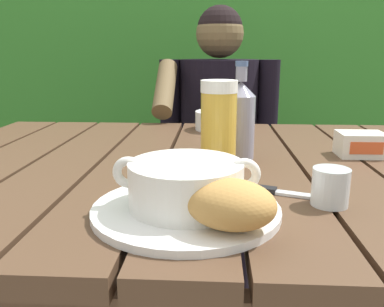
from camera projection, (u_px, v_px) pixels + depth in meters
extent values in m
cube|color=#503725|center=(9.00, 165.00, 0.95)|extent=(0.14, 0.99, 0.04)
cube|color=#503725|center=(71.00, 166.00, 0.94)|extent=(0.14, 0.99, 0.04)
cube|color=#503725|center=(134.00, 167.00, 0.93)|extent=(0.14, 0.99, 0.04)
cube|color=#503725|center=(199.00, 168.00, 0.92)|extent=(0.14, 0.99, 0.04)
cube|color=#503725|center=(264.00, 170.00, 0.91)|extent=(0.14, 0.99, 0.04)
cube|color=#503725|center=(331.00, 171.00, 0.90)|extent=(0.14, 0.99, 0.04)
cube|color=#503725|center=(204.00, 147.00, 1.39)|extent=(1.30, 0.03, 0.08)
cube|color=#503725|center=(34.00, 229.00, 1.49)|extent=(0.06, 0.06, 0.72)
cube|color=#503725|center=(381.00, 237.00, 1.42)|extent=(0.06, 0.06, 0.72)
cube|color=#327829|center=(210.00, 87.00, 2.60)|extent=(4.01, 0.60, 1.56)
cylinder|color=#4C3823|center=(73.00, 115.00, 2.85)|extent=(0.10, 0.10, 1.13)
cylinder|color=#4C3823|center=(170.00, 54.00, 2.71)|extent=(0.10, 0.10, 1.98)
cylinder|color=#4C3823|center=(346.00, 128.00, 2.76)|extent=(0.10, 0.10, 0.98)
sphere|color=#327829|center=(357.00, 16.00, 2.58)|extent=(0.86, 0.86, 0.86)
cylinder|color=brown|center=(272.00, 244.00, 1.68)|extent=(0.04, 0.04, 0.44)
cylinder|color=brown|center=(163.00, 241.00, 1.70)|extent=(0.04, 0.04, 0.44)
cylinder|color=brown|center=(261.00, 206.00, 2.08)|extent=(0.04, 0.04, 0.44)
cylinder|color=brown|center=(173.00, 204.00, 2.11)|extent=(0.04, 0.04, 0.44)
cube|color=brown|center=(217.00, 176.00, 1.84)|extent=(0.50, 0.46, 0.02)
cylinder|color=brown|center=(265.00, 121.00, 1.97)|extent=(0.04, 0.04, 0.46)
cylinder|color=brown|center=(172.00, 120.00, 2.00)|extent=(0.04, 0.04, 0.46)
cube|color=brown|center=(218.00, 134.00, 2.00)|extent=(0.46, 0.02, 0.04)
cube|color=brown|center=(218.00, 112.00, 1.97)|extent=(0.46, 0.02, 0.04)
cube|color=brown|center=(218.00, 88.00, 1.95)|extent=(0.46, 0.02, 0.04)
cylinder|color=black|center=(238.00, 252.00, 1.60)|extent=(0.11, 0.11, 0.45)
cylinder|color=black|center=(239.00, 176.00, 1.62)|extent=(0.13, 0.40, 0.13)
cylinder|color=black|center=(196.00, 251.00, 1.61)|extent=(0.11, 0.11, 0.45)
cylinder|color=black|center=(197.00, 176.00, 1.63)|extent=(0.13, 0.40, 0.13)
cylinder|color=black|center=(218.00, 116.00, 1.67)|extent=(0.32, 0.32, 0.46)
sphere|color=brown|center=(220.00, 34.00, 1.59)|extent=(0.19, 0.19, 0.19)
sphere|color=black|center=(220.00, 29.00, 1.58)|extent=(0.18, 0.18, 0.18)
cylinder|color=black|center=(268.00, 93.00, 1.61)|extent=(0.08, 0.08, 0.26)
cylinder|color=black|center=(170.00, 92.00, 1.63)|extent=(0.08, 0.08, 0.26)
cylinder|color=brown|center=(165.00, 88.00, 1.47)|extent=(0.07, 0.25, 0.21)
cylinder|color=white|center=(186.00, 209.00, 0.62)|extent=(0.29, 0.29, 0.01)
cylinder|color=white|center=(186.00, 184.00, 0.61)|extent=(0.18, 0.18, 0.07)
cylinder|color=#A54625|center=(186.00, 175.00, 0.61)|extent=(0.15, 0.15, 0.01)
torus|color=white|center=(129.00, 172.00, 0.61)|extent=(0.05, 0.01, 0.05)
torus|color=white|center=(244.00, 174.00, 0.60)|extent=(0.05, 0.01, 0.05)
ellipsoid|color=#C08B46|center=(230.00, 204.00, 0.53)|extent=(0.14, 0.12, 0.07)
cylinder|color=gold|center=(218.00, 131.00, 0.85)|extent=(0.08, 0.08, 0.16)
cylinder|color=white|center=(219.00, 86.00, 0.82)|extent=(0.08, 0.08, 0.03)
cylinder|color=gray|center=(240.00, 128.00, 0.92)|extent=(0.07, 0.07, 0.15)
cone|color=gray|center=(241.00, 89.00, 0.90)|extent=(0.07, 0.07, 0.03)
cylinder|color=gray|center=(241.00, 74.00, 0.89)|extent=(0.03, 0.03, 0.03)
cylinder|color=#4A5F8C|center=(242.00, 64.00, 0.89)|extent=(0.03, 0.03, 0.01)
cylinder|color=silver|center=(330.00, 187.00, 0.65)|extent=(0.06, 0.06, 0.06)
cube|color=white|center=(360.00, 144.00, 0.95)|extent=(0.11, 0.08, 0.06)
cube|color=#E2562A|center=(367.00, 148.00, 0.92)|extent=(0.07, 0.00, 0.03)
cube|color=silver|center=(296.00, 195.00, 0.69)|extent=(0.13, 0.06, 0.00)
cube|color=black|center=(257.00, 188.00, 0.72)|extent=(0.07, 0.04, 0.01)
cylinder|color=white|center=(220.00, 120.00, 1.28)|extent=(0.16, 0.16, 0.06)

